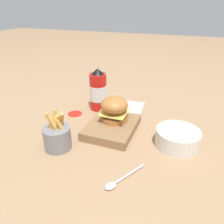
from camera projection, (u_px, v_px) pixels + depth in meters
The scene contains 9 objects.
ground_plane at pixel (99, 134), 0.85m from camera, with size 6.00×6.00×0.00m, color #9E7A56.
serving_board at pixel (112, 127), 0.87m from camera, with size 0.23×0.18×0.03m.
burger at pixel (114, 109), 0.86m from camera, with size 0.11×0.11×0.10m.
ketchup_bottle at pixel (98, 91), 1.01m from camera, with size 0.08×0.08×0.20m.
fries_basket at pixel (57, 137), 0.75m from camera, with size 0.09×0.09×0.15m.
side_bowl at pixel (178, 137), 0.77m from camera, with size 0.15×0.15×0.06m.
spoon at pixel (118, 181), 0.62m from camera, with size 0.14×0.09×0.01m.
ketchup_puddle at pixel (75, 114), 1.00m from camera, with size 0.06×0.06×0.00m.
parchment_square at pixel (129, 106), 1.07m from camera, with size 0.15×0.15×0.00m.
Camera 1 is at (0.66, 0.30, 0.46)m, focal length 35.00 mm.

